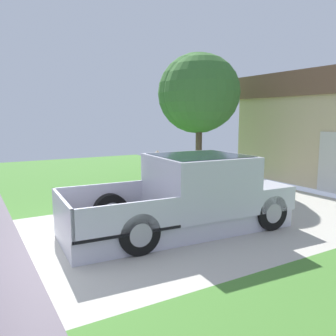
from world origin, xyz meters
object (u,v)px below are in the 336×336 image
(pickup_truck, at_px, (194,196))
(handbag, at_px, (150,208))
(front_yard_tree, at_px, (200,94))
(wheeled_trash_bin, at_px, (224,168))
(person_with_hat, at_px, (158,178))

(pickup_truck, height_order, handbag, pickup_truck)
(pickup_truck, relative_size, handbag, 13.54)
(front_yard_tree, distance_m, wheeled_trash_bin, 2.98)
(handbag, bearing_deg, person_with_hat, 80.20)
(wheeled_trash_bin, bearing_deg, front_yard_tree, -147.30)
(front_yard_tree, bearing_deg, pickup_truck, -36.58)
(person_with_hat, bearing_deg, wheeled_trash_bin, 99.03)
(pickup_truck, bearing_deg, person_with_hat, -174.48)
(person_with_hat, distance_m, wheeled_trash_bin, 4.61)
(handbag, bearing_deg, wheeled_trash_bin, 116.62)
(front_yard_tree, bearing_deg, handbag, -51.07)
(person_with_hat, bearing_deg, handbag, -118.97)
(person_with_hat, height_order, front_yard_tree, front_yard_tree)
(person_with_hat, relative_size, front_yard_tree, 0.34)
(handbag, relative_size, front_yard_tree, 0.08)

